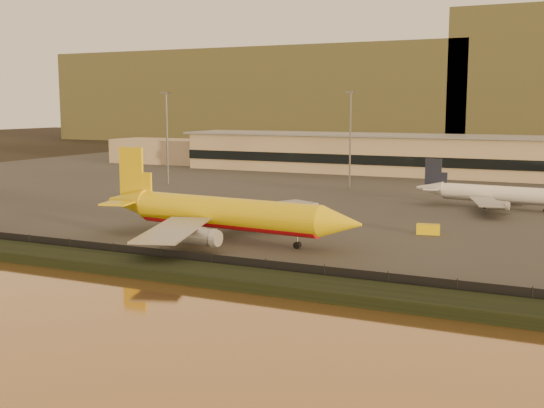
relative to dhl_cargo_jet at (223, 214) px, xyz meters
The scene contains 11 objects.
ground 10.04m from the dhl_cargo_jet, 41.06° to the right, with size 900.00×900.00×0.00m, color black.
embankment 24.16m from the dhl_cargo_jet, 73.56° to the right, with size 320.00×7.00×1.40m, color black.
tarmac 89.49m from the dhl_cargo_jet, 85.67° to the left, with size 320.00×220.00×0.20m, color #2D2D2D.
perimeter_fence 20.31m from the dhl_cargo_jet, 70.33° to the right, with size 300.00×0.05×2.20m, color black.
terminal_building 119.93m from the dhl_cargo_jet, 93.72° to the left, with size 202.00×25.00×12.60m.
apron_light_masts 73.32m from the dhl_cargo_jet, 72.53° to the left, with size 152.20×12.20×25.40m.
distant_hills 335.49m from the dhl_cargo_jet, 92.40° to the left, with size 470.00×160.00×70.00m.
dhl_cargo_jet is the anchor object (origin of this frame).
white_narrowbody_jet 65.53m from the dhl_cargo_jet, 56.66° to the left, with size 35.18×34.17×10.10m.
gse_vehicle_yellow 35.14m from the dhl_cargo_jet, 33.02° to the left, with size 3.88×1.75×1.75m, color yellow.
gse_vehicle_white 34.72m from the dhl_cargo_jet, 119.61° to the left, with size 4.22×1.90×1.90m, color white.
Camera 1 is at (46.65, -89.69, 21.93)m, focal length 45.00 mm.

